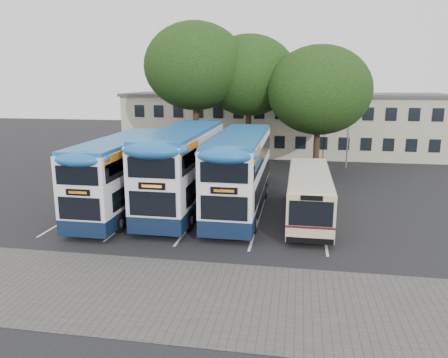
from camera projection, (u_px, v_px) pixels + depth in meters
name	position (u px, v px, depth m)	size (l,w,h in m)	color
ground	(255.00, 248.00, 20.19)	(120.00, 120.00, 0.00)	black
paving_strip	(186.00, 296.00, 15.71)	(40.00, 6.00, 0.01)	#595654
bay_lines	(200.00, 212.00, 25.61)	(14.12, 11.00, 0.01)	silver
depot_building	(282.00, 123.00, 45.40)	(32.40, 8.40, 6.20)	#BFB89A
lamp_post	(350.00, 109.00, 37.24)	(0.25, 1.05, 9.06)	gray
tree_left	(195.00, 66.00, 35.71)	(8.39, 8.39, 12.22)	black
tree_mid	(249.00, 76.00, 36.89)	(7.97, 7.97, 11.31)	black
tree_right	(319.00, 90.00, 34.04)	(8.17, 8.17, 10.25)	black
bus_dd_left	(123.00, 172.00, 25.20)	(2.53, 10.43, 4.35)	#0F1F39
bus_dd_mid	(184.00, 165.00, 25.84)	(2.78, 11.45, 4.77)	#0F1F39
bus_dd_right	(240.00, 169.00, 25.21)	(2.68, 11.04, 4.60)	#0F1F39
bus_single	(309.00, 192.00, 24.08)	(2.29, 9.01, 2.69)	beige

